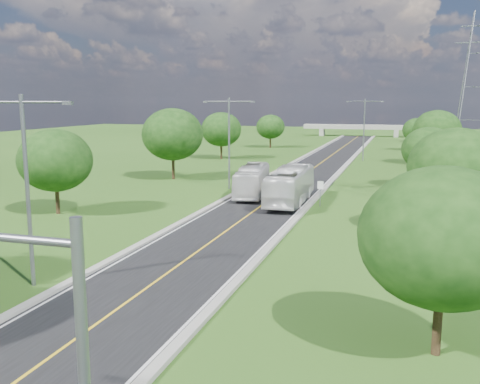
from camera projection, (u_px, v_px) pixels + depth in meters
The scene contains 23 objects.
ground at pixel (307, 174), 71.80m from camera, with size 260.00×260.00×0.00m, color #284C15.
road at pixel (314, 168), 77.44m from camera, with size 8.00×150.00×0.06m, color black.
curb_left at pixel (285, 167), 78.67m from camera, with size 0.50×150.00×0.22m, color gray.
curb_right at pixel (344, 169), 76.19m from camera, with size 0.50×150.00×0.22m, color gray.
signal_mast at pixel (2, 307), 12.46m from camera, with size 8.54×0.33×7.20m.
speed_limit_sign at pixel (320, 189), 49.28m from camera, with size 0.55×0.09×2.40m.
overpass at pixel (359, 128), 146.72m from camera, with size 30.00×3.00×3.20m.
streetlight_near_left at pixel (26, 174), 27.35m from camera, with size 5.90×0.25×10.00m.
streetlight_mid_left at pixel (229, 135), 58.42m from camera, with size 5.90×0.25×10.00m.
streetlight_far_right at pixel (364, 124), 86.00m from camera, with size 5.90×0.25×10.00m.
power_tower_far at pixel (475, 80), 113.65m from camera, with size 9.00×6.40×28.00m.
tree_lb at pixel (55, 160), 45.55m from camera, with size 6.30×6.30×7.33m.
tree_lc at pixel (173, 134), 65.81m from camera, with size 7.56×7.56×8.79m.
tree_ld at pixel (221, 129), 89.10m from camera, with size 6.72×6.72×7.82m.
tree_le at pixel (270, 127), 111.08m from camera, with size 5.88×5.88×6.84m.
tree_ra at pixel (443, 237), 19.85m from camera, with size 6.30×6.30×7.33m.
tree_rb at pixel (456, 168), 38.05m from camera, with size 6.72×6.72×7.82m.
tree_rc at pixel (429, 150), 59.16m from camera, with size 5.88×5.88×6.84m.
tree_rd at pixel (437, 130), 81.02m from camera, with size 7.14×7.14×8.30m.
tree_re at pixel (417, 130), 104.56m from camera, with size 5.46×5.46×6.35m.
tree_rf at pixel (431, 123), 122.27m from camera, with size 6.30×6.30×7.33m.
bus_outbound at pixel (290, 185), 50.69m from camera, with size 2.82×12.03×3.35m, color silver.
bus_inbound at pixel (252, 180), 55.01m from camera, with size 2.54×10.84×3.02m, color silver.
Camera 1 is at (12.48, -10.66, 9.66)m, focal length 40.00 mm.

